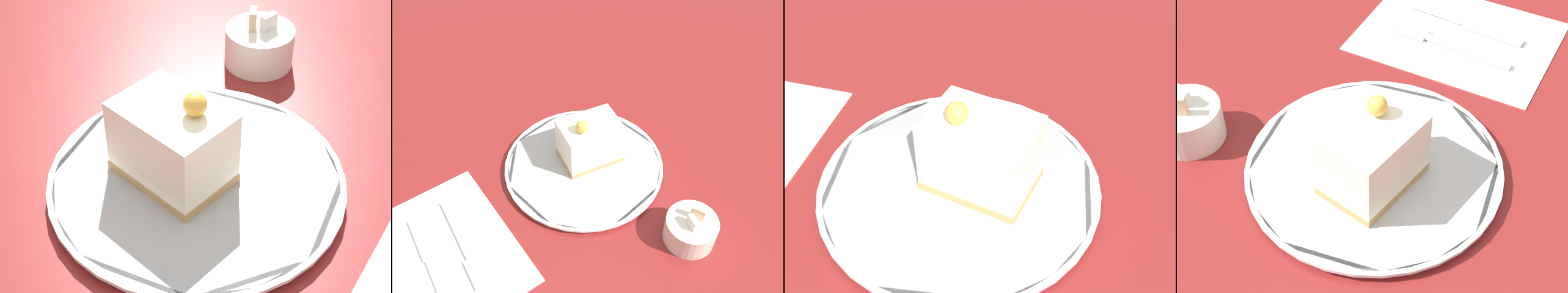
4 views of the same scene
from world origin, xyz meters
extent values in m
plane|color=maroon|center=(0.00, 0.00, 0.00)|extent=(4.00, 4.00, 0.00)
cylinder|color=white|center=(0.00, 0.04, 0.01)|extent=(0.26, 0.26, 0.01)
cylinder|color=white|center=(0.00, 0.04, 0.01)|extent=(0.27, 0.27, 0.00)
cube|color=#AD8451|center=(-0.02, 0.03, 0.02)|extent=(0.12, 0.10, 0.01)
cube|color=white|center=(-0.02, 0.03, 0.05)|extent=(0.11, 0.10, 0.07)
sphere|color=#EFB747|center=(0.00, 0.04, 0.10)|extent=(0.02, 0.02, 0.02)
cylinder|color=silver|center=(-0.02, 0.25, 0.02)|extent=(0.08, 0.08, 0.04)
cube|color=#D8B28C|center=(-0.03, 0.25, 0.05)|extent=(0.01, 0.02, 0.02)
cube|color=white|center=(-0.01, 0.25, 0.05)|extent=(0.02, 0.02, 0.02)
camera|label=1|loc=(0.17, -0.35, 0.43)|focal=60.00mm
camera|label=2|loc=(0.34, 0.39, 0.57)|focal=40.00mm
camera|label=3|loc=(-0.06, 0.38, 0.40)|focal=50.00mm
camera|label=4|loc=(-0.43, -0.11, 0.52)|focal=60.00mm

